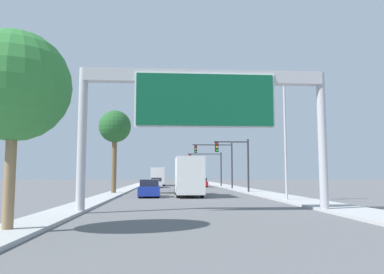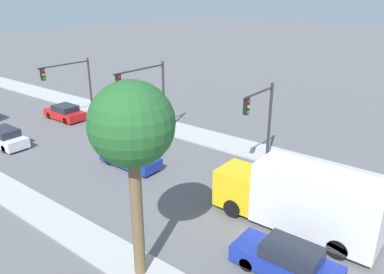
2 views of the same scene
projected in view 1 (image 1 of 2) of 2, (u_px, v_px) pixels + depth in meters
name	position (u px, v px, depth m)	size (l,w,h in m)	color
sidewalk_right	(225.00, 186.00, 61.80)	(3.00, 120.00, 0.15)	#B0B0B0
median_strip_left	(134.00, 186.00, 60.78)	(2.00, 120.00, 0.15)	#B0B0B0
sign_gantry	(205.00, 100.00, 20.04)	(13.36, 0.73, 7.61)	#B2B2B7
car_far_left	(150.00, 189.00, 33.09)	(1.81, 4.62, 1.54)	navy
car_near_center	(201.00, 183.00, 59.60)	(1.89, 4.32, 1.45)	red
car_far_right	(157.00, 183.00, 57.09)	(1.75, 4.71, 1.50)	silver
car_near_right	(183.00, 185.00, 46.55)	(1.77, 4.59, 1.43)	navy
truck_box_primary	(188.00, 177.00, 34.39)	(2.35, 8.49, 3.51)	yellow
truck_box_secondary	(158.00, 176.00, 66.72)	(2.36, 8.32, 3.19)	yellow
traffic_light_near_intersection	(237.00, 157.00, 40.19)	(3.79, 0.32, 5.79)	#2D2D30
traffic_light_mid_block	(219.00, 157.00, 50.12)	(5.41, 0.32, 6.25)	#2D2D30
traffic_light_far_intersection	(209.00, 163.00, 59.99)	(5.52, 0.32, 5.56)	#2D2D30
palm_tree_foreground	(14.00, 86.00, 13.08)	(3.91, 3.91, 7.04)	#8C704C
palm_tree_background	(115.00, 128.00, 38.37)	(3.29, 3.29, 8.55)	brown
street_lamp_right	(282.00, 132.00, 28.03)	(2.38, 0.28, 8.88)	#B2B2B7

